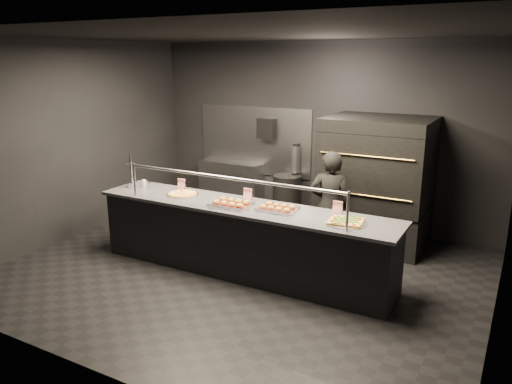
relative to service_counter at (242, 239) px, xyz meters
The scene contains 15 objects.
room 1.03m from the service_counter, 115.57° to the left, with size 6.04×6.00×3.00m.
service_counter is the anchor object (origin of this frame).
pizza_oven 2.30m from the service_counter, 57.73° to the left, with size 1.50×1.23×1.91m.
prep_shelf 2.82m from the service_counter, 124.59° to the left, with size 1.20×0.35×0.90m, color #99999E.
towel_dispenser 2.78m from the service_counter, 110.63° to the left, with size 0.30×0.20×0.35m, color black.
fire_extinguisher 2.50m from the service_counter, 98.30° to the left, with size 0.14×0.14×0.51m.
beer_tap 1.94m from the service_counter, behind, with size 0.13×0.19×0.52m.
round_pizza 1.06m from the service_counter, behind, with size 0.44×0.44×0.03m.
slider_tray_a 0.50m from the service_counter, 139.89° to the right, with size 0.60×0.53×0.08m.
slider_tray_b 0.70m from the service_counter, ahead, with size 0.51×0.41×0.07m.
square_pizza 1.48m from the service_counter, ahead, with size 0.48×0.48×0.05m.
condiment_jar 1.75m from the service_counter, behind, with size 0.16×0.06×0.11m.
tent_cards 0.60m from the service_counter, 93.06° to the left, with size 2.46×0.04×0.15m.
trash_bin 2.26m from the service_counter, 100.56° to the left, with size 0.48×0.48×0.80m, color black.
worker 1.31m from the service_counter, 50.05° to the left, with size 0.56×0.37×1.54m, color black.
Camera 1 is at (3.11, -5.23, 2.75)m, focal length 35.00 mm.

